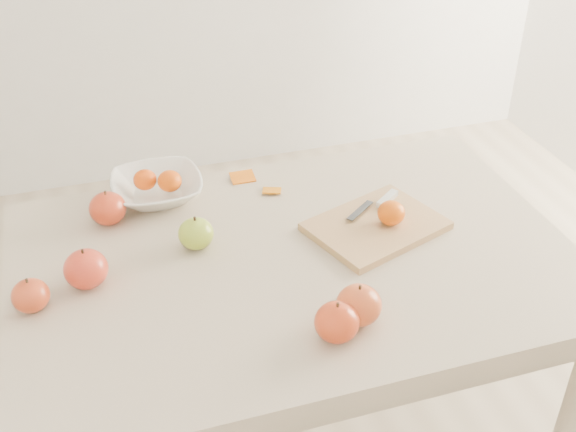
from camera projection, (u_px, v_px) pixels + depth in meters
name	position (u px, v px, depth m)	size (l,w,h in m)	color
table	(295.00, 291.00, 1.61)	(1.20, 0.80, 0.75)	#C7B096
cutting_board	(376.00, 226.00, 1.63)	(0.28, 0.21, 0.02)	tan
board_tangerine	(391.00, 213.00, 1.61)	(0.06, 0.06, 0.05)	#D15807
fruit_bowl	(157.00, 188.00, 1.73)	(0.22, 0.22, 0.05)	white
bowl_tangerine_near	(145.00, 180.00, 1.72)	(0.06, 0.06, 0.05)	#C73607
bowl_tangerine_far	(170.00, 181.00, 1.71)	(0.06, 0.06, 0.05)	#E24807
orange_peel_a	(243.00, 179.00, 1.82)	(0.06, 0.04, 0.00)	orange
orange_peel_b	(272.00, 191.00, 1.76)	(0.04, 0.04, 0.00)	orange
paring_knife	(383.00, 201.00, 1.69)	(0.16, 0.09, 0.01)	silver
apple_green	(196.00, 233.00, 1.56)	(0.08, 0.08, 0.07)	olive
apple_red_b	(86.00, 269.00, 1.45)	(0.09, 0.09, 0.08)	#A41015
apple_red_c	(359.00, 305.00, 1.36)	(0.09, 0.09, 0.08)	#9E2216
apple_red_a	(108.00, 208.00, 1.64)	(0.08, 0.08, 0.08)	#A40606
apple_red_d	(31.00, 296.00, 1.39)	(0.07, 0.07, 0.07)	#991409
apple_red_e	(337.00, 322.00, 1.32)	(0.08, 0.08, 0.08)	#991804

